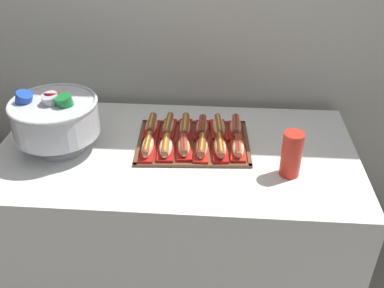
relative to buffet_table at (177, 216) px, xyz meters
The scene contains 17 objects.
ground_plane 0.41m from the buffet_table, ahead, with size 10.00×10.00×0.00m, color gray.
buffet_table is the anchor object (origin of this frame).
serving_tray 0.39m from the buffet_table, 36.58° to the left, with size 0.50×0.39×0.01m.
hot_dog_0 0.43m from the buffet_table, 160.09° to the right, with size 0.06×0.18×0.06m.
hot_dog_1 0.41m from the buffet_table, 135.55° to the right, with size 0.08×0.17×0.06m.
hot_dog_2 0.41m from the buffet_table, 40.21° to the right, with size 0.08×0.16×0.06m.
hot_dog_3 0.42m from the buffet_table, 13.85° to the right, with size 0.06×0.18×0.06m.
hot_dog_4 0.45m from the buffet_table, ahead, with size 0.08×0.18×0.06m.
hot_dog_5 0.48m from the buffet_table, ahead, with size 0.06×0.16×0.05m.
hot_dog_6 0.45m from the buffet_table, 134.29° to the left, with size 0.07×0.16×0.07m.
hot_dog_7 0.43m from the buffet_table, 109.82° to the left, with size 0.06×0.18×0.06m.
hot_dog_8 0.43m from the buffet_table, 77.84° to the left, with size 0.07×0.19×0.06m.
hot_dog_9 0.44m from the buffet_table, 52.93° to the left, with size 0.06×0.17×0.06m.
hot_dog_10 0.47m from the buffet_table, 38.36° to the left, with size 0.09×0.19×0.06m.
hot_dog_11 0.50m from the buffet_table, 29.87° to the left, with size 0.06×0.16×0.06m.
punch_bowl 0.72m from the buffet_table, behind, with size 0.37×0.36×0.27m.
cup_stack 0.67m from the buffet_table, 16.84° to the right, with size 0.08×0.08×0.19m.
Camera 1 is at (0.18, -1.55, 1.82)m, focal length 41.04 mm.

